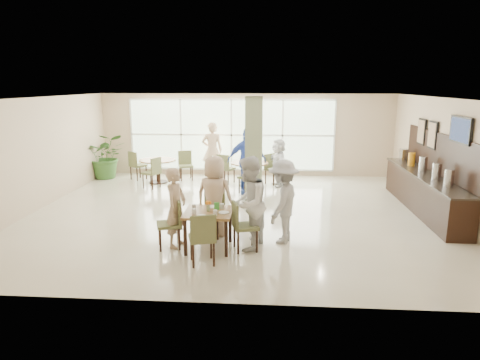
# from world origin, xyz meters

# --- Properties ---
(ground) EXTENTS (10.00, 10.00, 0.00)m
(ground) POSITION_xyz_m (0.00, 0.00, 0.00)
(ground) COLOR beige
(ground) RESTS_ON ground
(room_shell) EXTENTS (10.00, 10.00, 10.00)m
(room_shell) POSITION_xyz_m (0.00, 0.00, 1.70)
(room_shell) COLOR white
(room_shell) RESTS_ON ground
(window_bank) EXTENTS (7.00, 0.04, 7.00)m
(window_bank) POSITION_xyz_m (-0.50, 4.46, 1.40)
(window_bank) COLOR silver
(window_bank) RESTS_ON ground
(column) EXTENTS (0.45, 0.45, 2.80)m
(column) POSITION_xyz_m (0.40, 1.20, 1.40)
(column) COLOR #6E714F
(column) RESTS_ON ground
(main_table) EXTENTS (0.90, 0.90, 0.75)m
(main_table) POSITION_xyz_m (-0.32, -2.40, 0.65)
(main_table) COLOR brown
(main_table) RESTS_ON ground
(round_table_left) EXTENTS (1.17, 1.17, 0.75)m
(round_table_left) POSITION_xyz_m (-2.77, 3.12, 0.59)
(round_table_left) COLOR brown
(round_table_left) RESTS_ON ground
(round_table_right) EXTENTS (1.17, 1.17, 0.75)m
(round_table_right) POSITION_xyz_m (0.21, 2.84, 0.59)
(round_table_right) COLOR brown
(round_table_right) RESTS_ON ground
(chairs_main_table) EXTENTS (2.04, 1.94, 0.95)m
(chairs_main_table) POSITION_xyz_m (-0.35, -2.41, 0.47)
(chairs_main_table) COLOR #535E33
(chairs_main_table) RESTS_ON ground
(chairs_table_left) EXTENTS (2.19, 1.78, 0.95)m
(chairs_table_left) POSITION_xyz_m (-2.74, 3.15, 0.47)
(chairs_table_left) COLOR #535E33
(chairs_table_left) RESTS_ON ground
(chairs_table_right) EXTENTS (2.13, 1.81, 0.95)m
(chairs_table_right) POSITION_xyz_m (0.20, 2.78, 0.47)
(chairs_table_right) COLOR #535E33
(chairs_table_right) RESTS_ON ground
(tabletop_clutter) EXTENTS (0.74, 0.82, 0.21)m
(tabletop_clutter) POSITION_xyz_m (-0.30, -2.42, 0.81)
(tabletop_clutter) COLOR white
(tabletop_clutter) RESTS_ON main_table
(buffet_counter) EXTENTS (0.64, 4.70, 1.95)m
(buffet_counter) POSITION_xyz_m (4.70, 0.51, 0.55)
(buffet_counter) COLOR black
(buffet_counter) RESTS_ON ground
(wall_tv) EXTENTS (0.06, 1.00, 0.58)m
(wall_tv) POSITION_xyz_m (4.94, -0.60, 2.15)
(wall_tv) COLOR black
(wall_tv) RESTS_ON ground
(framed_art_a) EXTENTS (0.05, 0.55, 0.70)m
(framed_art_a) POSITION_xyz_m (4.95, 1.00, 1.85)
(framed_art_a) COLOR black
(framed_art_a) RESTS_ON ground
(framed_art_b) EXTENTS (0.05, 0.55, 0.70)m
(framed_art_b) POSITION_xyz_m (4.95, 1.80, 1.85)
(framed_art_b) COLOR black
(framed_art_b) RESTS_ON ground
(potted_plant) EXTENTS (1.67, 1.67, 1.51)m
(potted_plant) POSITION_xyz_m (-4.65, 3.65, 0.76)
(potted_plant) COLOR #346126
(potted_plant) RESTS_ON ground
(teen_left) EXTENTS (0.49, 0.64, 1.57)m
(teen_left) POSITION_xyz_m (-0.97, -2.31, 0.78)
(teen_left) COLOR tan
(teen_left) RESTS_ON ground
(teen_far) EXTENTS (0.92, 0.66, 1.69)m
(teen_far) POSITION_xyz_m (-0.30, -1.62, 0.84)
(teen_far) COLOR tan
(teen_far) RESTS_ON ground
(teen_right) EXTENTS (0.86, 1.01, 1.81)m
(teen_right) POSITION_xyz_m (0.44, -2.33, 0.90)
(teen_right) COLOR white
(teen_right) RESTS_ON ground
(teen_standing) EXTENTS (0.94, 1.23, 1.68)m
(teen_standing) POSITION_xyz_m (1.11, -1.93, 0.84)
(teen_standing) COLOR #ABABAE
(teen_standing) RESTS_ON ground
(adult_a) EXTENTS (1.20, 0.79, 1.91)m
(adult_a) POSITION_xyz_m (0.17, 1.95, 0.96)
(adult_a) COLOR #4060C2
(adult_a) RESTS_ON ground
(adult_b) EXTENTS (0.91, 1.48, 1.48)m
(adult_b) POSITION_xyz_m (1.10, 2.93, 0.74)
(adult_b) COLOR white
(adult_b) RESTS_ON ground
(adult_standing) EXTENTS (0.75, 0.55, 1.90)m
(adult_standing) POSITION_xyz_m (-1.09, 3.89, 0.95)
(adult_standing) COLOR tan
(adult_standing) RESTS_ON ground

